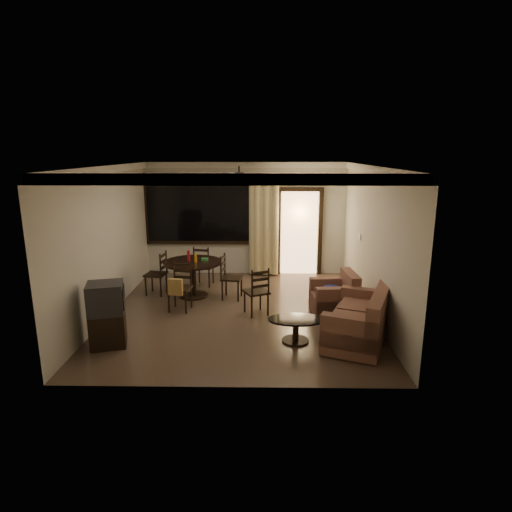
{
  "coord_description": "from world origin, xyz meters",
  "views": [
    {
      "loc": [
        0.44,
        -7.85,
        3.06
      ],
      "look_at": [
        0.3,
        0.2,
        1.08
      ],
      "focal_mm": 30.0,
      "sensor_mm": 36.0,
      "label": 1
    }
  ],
  "objects_px": {
    "dining_chair_south": "(180,295)",
    "dining_chair_west": "(157,282)",
    "sofa": "(362,321)",
    "dining_chair_north": "(204,274)",
    "armchair": "(336,298)",
    "dining_table": "(193,269)",
    "coffee_table": "(296,326)",
    "side_chair": "(256,300)",
    "dining_chair_east": "(231,286)",
    "tv_cabinet": "(107,314)"
  },
  "relations": [
    {
      "from": "dining_chair_west",
      "to": "dining_chair_east",
      "type": "bearing_deg",
      "value": 90.0
    },
    {
      "from": "tv_cabinet",
      "to": "sofa",
      "type": "height_order",
      "value": "tv_cabinet"
    },
    {
      "from": "coffee_table",
      "to": "side_chair",
      "type": "height_order",
      "value": "side_chair"
    },
    {
      "from": "armchair",
      "to": "side_chair",
      "type": "xyz_separation_m",
      "value": [
        -1.52,
        -0.02,
        -0.05
      ]
    },
    {
      "from": "tv_cabinet",
      "to": "side_chair",
      "type": "bearing_deg",
      "value": 15.61
    },
    {
      "from": "armchair",
      "to": "tv_cabinet",
      "type": "bearing_deg",
      "value": -164.6
    },
    {
      "from": "dining_chair_west",
      "to": "dining_chair_south",
      "type": "xyz_separation_m",
      "value": [
        0.7,
        -0.98,
        0.02
      ]
    },
    {
      "from": "dining_chair_east",
      "to": "tv_cabinet",
      "type": "bearing_deg",
      "value": 150.4
    },
    {
      "from": "sofa",
      "to": "coffee_table",
      "type": "relative_size",
      "value": 2.01
    },
    {
      "from": "tv_cabinet",
      "to": "dining_chair_east",
      "type": "bearing_deg",
      "value": 36.79
    },
    {
      "from": "coffee_table",
      "to": "side_chair",
      "type": "distance_m",
      "value": 1.38
    },
    {
      "from": "sofa",
      "to": "dining_chair_west",
      "type": "bearing_deg",
      "value": 171.53
    },
    {
      "from": "dining_chair_north",
      "to": "sofa",
      "type": "height_order",
      "value": "dining_chair_north"
    },
    {
      "from": "dining_chair_east",
      "to": "side_chair",
      "type": "xyz_separation_m",
      "value": [
        0.55,
        -0.9,
        -0.0
      ]
    },
    {
      "from": "dining_table",
      "to": "dining_chair_north",
      "type": "distance_m",
      "value": 0.85
    },
    {
      "from": "dining_table",
      "to": "coffee_table",
      "type": "height_order",
      "value": "dining_table"
    },
    {
      "from": "sofa",
      "to": "armchair",
      "type": "distance_m",
      "value": 1.22
    },
    {
      "from": "dining_table",
      "to": "dining_chair_west",
      "type": "distance_m",
      "value": 0.9
    },
    {
      "from": "dining_chair_south",
      "to": "sofa",
      "type": "relative_size",
      "value": 0.52
    },
    {
      "from": "dining_table",
      "to": "sofa",
      "type": "distance_m",
      "value": 3.83
    },
    {
      "from": "tv_cabinet",
      "to": "armchair",
      "type": "relative_size",
      "value": 1.21
    },
    {
      "from": "dining_table",
      "to": "sofa",
      "type": "xyz_separation_m",
      "value": [
        3.12,
        -2.21,
        -0.27
      ]
    },
    {
      "from": "side_chair",
      "to": "sofa",
      "type": "bearing_deg",
      "value": 120.36
    },
    {
      "from": "sofa",
      "to": "coffee_table",
      "type": "distance_m",
      "value": 1.08
    },
    {
      "from": "dining_chair_south",
      "to": "dining_chair_north",
      "type": "distance_m",
      "value": 1.64
    },
    {
      "from": "dining_chair_west",
      "to": "coffee_table",
      "type": "distance_m",
      "value": 3.71
    },
    {
      "from": "dining_chair_north",
      "to": "side_chair",
      "type": "bearing_deg",
      "value": 133.52
    },
    {
      "from": "dining_chair_south",
      "to": "sofa",
      "type": "distance_m",
      "value": 3.52
    },
    {
      "from": "dining_table",
      "to": "coffee_table",
      "type": "xyz_separation_m",
      "value": [
        2.04,
        -2.24,
        -0.35
      ]
    },
    {
      "from": "dining_chair_east",
      "to": "dining_chair_south",
      "type": "relative_size",
      "value": 1.0
    },
    {
      "from": "dining_table",
      "to": "dining_chair_south",
      "type": "bearing_deg",
      "value": -98.89
    },
    {
      "from": "armchair",
      "to": "sofa",
      "type": "bearing_deg",
      "value": -84.3
    },
    {
      "from": "dining_table",
      "to": "dining_chair_north",
      "type": "height_order",
      "value": "dining_table"
    },
    {
      "from": "dining_chair_east",
      "to": "tv_cabinet",
      "type": "height_order",
      "value": "tv_cabinet"
    },
    {
      "from": "dining_chair_north",
      "to": "armchair",
      "type": "height_order",
      "value": "dining_chair_north"
    },
    {
      "from": "dining_table",
      "to": "dining_chair_south",
      "type": "xyz_separation_m",
      "value": [
        -0.13,
        -0.85,
        -0.31
      ]
    },
    {
      "from": "dining_table",
      "to": "tv_cabinet",
      "type": "distance_m",
      "value": 2.62
    },
    {
      "from": "dining_chair_west",
      "to": "tv_cabinet",
      "type": "xyz_separation_m",
      "value": [
        -0.16,
        -2.55,
        0.24
      ]
    },
    {
      "from": "dining_chair_west",
      "to": "side_chair",
      "type": "bearing_deg",
      "value": 71.01
    },
    {
      "from": "armchair",
      "to": "side_chair",
      "type": "bearing_deg",
      "value": 176.31
    },
    {
      "from": "side_chair",
      "to": "armchair",
      "type": "bearing_deg",
      "value": 155.3
    },
    {
      "from": "dining_chair_east",
      "to": "tv_cabinet",
      "type": "relative_size",
      "value": 0.91
    },
    {
      "from": "dining_table",
      "to": "side_chair",
      "type": "bearing_deg",
      "value": -36.96
    },
    {
      "from": "sofa",
      "to": "dining_chair_north",
      "type": "bearing_deg",
      "value": 157.28
    },
    {
      "from": "dining_table",
      "to": "dining_chair_north",
      "type": "relative_size",
      "value": 1.31
    },
    {
      "from": "dining_chair_south",
      "to": "dining_chair_north",
      "type": "xyz_separation_m",
      "value": [
        0.25,
        1.62,
        -0.02
      ]
    },
    {
      "from": "dining_chair_south",
      "to": "sofa",
      "type": "xyz_separation_m",
      "value": [
        3.25,
        -1.36,
        0.04
      ]
    },
    {
      "from": "tv_cabinet",
      "to": "sofa",
      "type": "distance_m",
      "value": 4.12
    },
    {
      "from": "dining_chair_east",
      "to": "sofa",
      "type": "bearing_deg",
      "value": -123.48
    },
    {
      "from": "dining_chair_south",
      "to": "dining_chair_west",
      "type": "bearing_deg",
      "value": 134.3
    }
  ]
}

